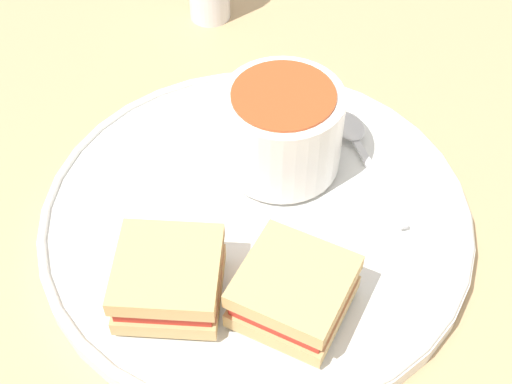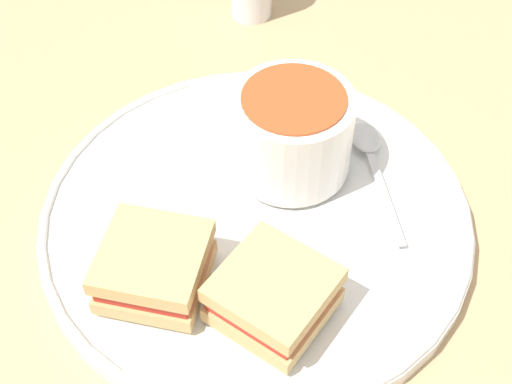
# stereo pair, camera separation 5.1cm
# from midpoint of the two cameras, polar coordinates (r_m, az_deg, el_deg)

# --- Properties ---
(ground_plane) EXTENTS (2.40, 2.40, 0.00)m
(ground_plane) POSITION_cam_midpoint_polar(r_m,az_deg,el_deg) (0.54, -2.70, -2.82)
(ground_plane) COLOR tan
(plate) EXTENTS (0.32, 0.32, 0.02)m
(plate) POSITION_cam_midpoint_polar(r_m,az_deg,el_deg) (0.54, -2.74, -2.15)
(plate) COLOR white
(plate) RESTS_ON ground_plane
(soup_bowl) EXTENTS (0.09, 0.09, 0.07)m
(soup_bowl) POSITION_cam_midpoint_polar(r_m,az_deg,el_deg) (0.54, -0.63, 4.96)
(soup_bowl) COLOR white
(soup_bowl) RESTS_ON plate
(spoon) EXTENTS (0.12, 0.07, 0.01)m
(spoon) POSITION_cam_midpoint_polar(r_m,az_deg,el_deg) (0.58, 5.35, 4.37)
(spoon) COLOR silver
(spoon) RESTS_ON plate
(sandwich_half_near) EXTENTS (0.10, 0.10, 0.04)m
(sandwich_half_near) POSITION_cam_midpoint_polar(r_m,az_deg,el_deg) (0.48, -10.09, -7.01)
(sandwich_half_near) COLOR tan
(sandwich_half_near) RESTS_ON plate
(sandwich_half_far) EXTENTS (0.09, 0.09, 0.04)m
(sandwich_half_far) POSITION_cam_midpoint_polar(r_m,az_deg,el_deg) (0.47, -0.15, -8.15)
(sandwich_half_far) COLOR tan
(sandwich_half_far) RESTS_ON plate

